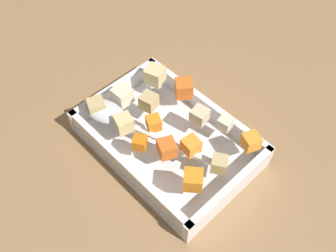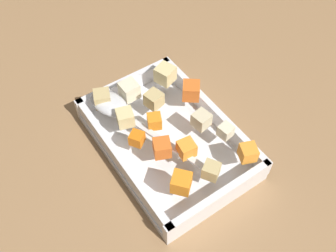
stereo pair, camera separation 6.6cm
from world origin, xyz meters
name	(u,v)px [view 1 (the left image)]	position (x,y,z in m)	size (l,w,h in m)	color
ground_plane	(170,149)	(0.00, 0.00, 0.00)	(4.00, 4.00, 0.00)	#936D47
baking_dish	(168,141)	(0.01, 0.00, 0.02)	(0.30, 0.21, 0.05)	silver
carrot_chunk_heap_top	(192,145)	(-0.05, 0.00, 0.06)	(0.03, 0.03, 0.03)	orange
carrot_chunk_corner_sw	(140,142)	(0.01, 0.06, 0.06)	(0.02, 0.02, 0.02)	orange
carrot_chunk_corner_se	(251,141)	(-0.11, -0.08, 0.06)	(0.03, 0.03, 0.03)	orange
carrot_chunk_corner_nw	(193,180)	(-0.10, 0.04, 0.06)	(0.03, 0.03, 0.03)	orange
carrot_chunk_mid_left	(154,123)	(0.03, 0.01, 0.06)	(0.02, 0.02, 0.02)	orange
carrot_chunk_under_handle	(184,88)	(0.05, -0.08, 0.06)	(0.03, 0.03, 0.03)	orange
carrot_chunk_front_center	(167,148)	(-0.03, 0.03, 0.06)	(0.03, 0.03, 0.03)	orange
potato_chunk_mid_right	(155,75)	(0.11, -0.06, 0.07)	(0.03, 0.03, 0.03)	#E0CC89
potato_chunk_rim_edge	(219,164)	(-0.10, -0.01, 0.06)	(0.02, 0.02, 0.02)	tan
potato_chunk_far_right	(200,116)	(-0.02, -0.06, 0.06)	(0.03, 0.03, 0.03)	beige
potato_chunk_corner_ne	(225,123)	(-0.06, -0.08, 0.06)	(0.02, 0.02, 0.02)	beige
potato_chunk_center	(97,107)	(0.12, 0.06, 0.06)	(0.03, 0.03, 0.03)	tan
potato_chunk_near_left	(149,101)	(0.07, -0.01, 0.06)	(0.03, 0.03, 0.03)	tan
potato_chunk_heap_side	(122,95)	(0.11, 0.01, 0.07)	(0.03, 0.03, 0.03)	beige
potato_chunk_near_right	(124,123)	(0.06, 0.05, 0.06)	(0.03, 0.03, 0.03)	#E0CC89
serving_spoon	(111,114)	(0.09, 0.05, 0.06)	(0.26, 0.10, 0.02)	silver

